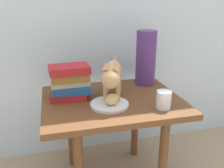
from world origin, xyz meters
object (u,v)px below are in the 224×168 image
green_vase (146,58)px  candle_jar (164,101)px  book_stack (70,82)px  cat (113,74)px  bread_roll (112,99)px  side_table (112,112)px  plate (109,104)px

green_vase → candle_jar: bearing=-97.1°
book_stack → candle_jar: size_ratio=2.53×
cat → candle_jar: 0.28m
bread_roll → green_vase: green_vase is taller
side_table → plate: size_ratio=3.79×
book_stack → candle_jar: (0.41, -0.23, -0.05)m
side_table → book_stack: bearing=163.3°
side_table → cat: size_ratio=1.53×
plate → candle_jar: (0.24, -0.09, 0.03)m
plate → book_stack: bearing=140.0°
plate → cat: (0.04, 0.08, 0.13)m
side_table → candle_jar: (0.21, -0.17, 0.12)m
cat → candle_jar: size_ratio=5.43×
plate → bread_roll: bearing=-57.6°
plate → candle_jar: candle_jar is taller
side_table → candle_jar: size_ratio=8.30×
plate → green_vase: bearing=42.5°
side_table → bread_roll: bread_roll is taller
bread_roll → book_stack: size_ratio=0.37×
side_table → plate: bearing=-112.3°
side_table → candle_jar: bearing=-39.4°
bread_roll → plate: bearing=122.4°
bread_roll → book_stack: (-0.18, 0.16, 0.05)m
cat → green_vase: (0.25, 0.18, 0.03)m
plate → bread_roll: (0.01, -0.01, 0.03)m
bread_roll → cat: 0.14m
candle_jar → plate: bearing=160.1°
candle_jar → cat: bearing=140.3°
cat → side_table: bearing=172.1°
plate → candle_jar: bearing=-19.9°
plate → cat: bearing=66.1°
side_table → book_stack: (-0.21, 0.06, 0.17)m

